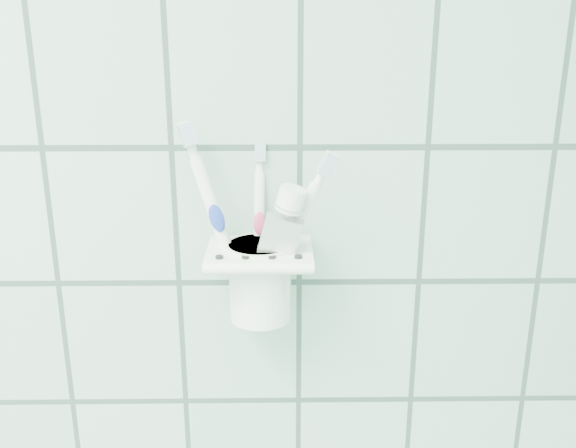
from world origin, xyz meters
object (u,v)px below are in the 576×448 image
Objects in this scene: toothpaste_tube at (257,240)px; toothbrush_orange at (247,223)px; toothbrush_blue at (257,228)px; cup at (260,278)px; toothbrush_pink at (246,217)px; holder_bracket at (260,254)px.

toothbrush_orange is at bearing 129.77° from toothpaste_tube.
toothbrush_blue reaches higher than toothpaste_tube.
cup is 0.44× the size of toothbrush_orange.
toothbrush_pink is 0.03m from toothpaste_tube.
toothbrush_blue is at bearing 101.09° from cup.
toothbrush_pink reaches higher than toothbrush_blue.
toothbrush_pink is 1.34× the size of toothpaste_tube.
cup is 0.07m from toothbrush_orange.
holder_bracket is 0.02m from toothpaste_tube.
toothbrush_blue reaches higher than holder_bracket.
toothbrush_blue is at bearing 48.61° from toothbrush_orange.
toothbrush_blue is at bearing 40.53° from toothbrush_pink.
holder_bracket is 0.62× the size of toothbrush_blue.
toothbrush_orange is at bearing 164.30° from holder_bracket.
toothbrush_orange is 0.02m from toothpaste_tube.
toothbrush_orange reaches higher than cup.
toothpaste_tube is at bearing -60.49° from toothbrush_pink.
cup is 0.48× the size of toothbrush_blue.
toothbrush_pink is at bearing -98.58° from toothbrush_orange.
holder_bracket is at bearing -86.65° from cup.
toothpaste_tube is at bearing -101.96° from holder_bracket.
toothpaste_tube is (0.01, -0.01, -0.01)m from toothbrush_orange.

